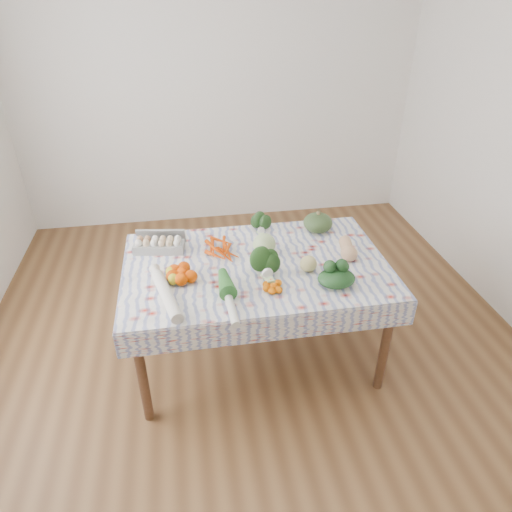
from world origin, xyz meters
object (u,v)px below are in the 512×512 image
(egg_carton, at_px, (159,245))
(kabocha_squash, at_px, (318,223))
(cabbage, at_px, (264,244))
(grapefruit, at_px, (308,264))
(butternut_squash, at_px, (348,248))
(dining_table, at_px, (256,275))

(egg_carton, xyz_separation_m, kabocha_squash, (1.11, 0.10, 0.02))
(cabbage, distance_m, grapefruit, 0.33)
(cabbage, relative_size, butternut_squash, 0.64)
(egg_carton, bearing_deg, grapefruit, -14.75)
(cabbage, bearing_deg, butternut_squash, -10.58)
(kabocha_squash, relative_size, grapefruit, 1.99)
(cabbage, bearing_deg, grapefruit, -46.13)
(dining_table, xyz_separation_m, egg_carton, (-0.60, 0.26, 0.13))
(egg_carton, relative_size, kabocha_squash, 1.58)
(dining_table, height_order, cabbage, cabbage)
(egg_carton, xyz_separation_m, butternut_squash, (1.21, -0.25, 0.01))
(kabocha_squash, distance_m, cabbage, 0.50)
(grapefruit, bearing_deg, dining_table, 156.12)
(dining_table, bearing_deg, grapefruit, -23.88)
(egg_carton, bearing_deg, cabbage, -4.14)
(dining_table, distance_m, egg_carton, 0.67)
(dining_table, distance_m, kabocha_squash, 0.64)
(egg_carton, distance_m, grapefruit, 0.99)
(dining_table, xyz_separation_m, grapefruit, (0.30, -0.13, 0.14))
(butternut_squash, relative_size, grapefruit, 2.23)
(dining_table, relative_size, grapefruit, 15.48)
(kabocha_squash, bearing_deg, dining_table, -144.74)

